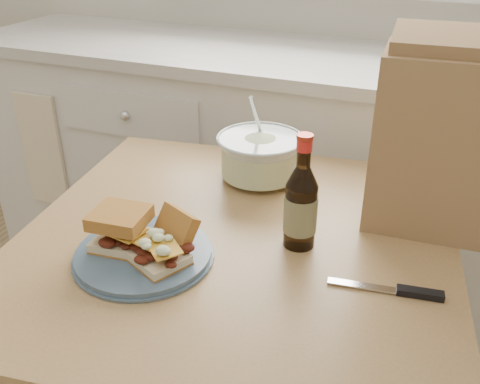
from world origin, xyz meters
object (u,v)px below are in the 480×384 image
at_px(dining_table, 236,278).
at_px(paper_bag, 446,143).
at_px(plate, 144,254).
at_px(beer_bottle, 301,205).
at_px(coleslaw_bowl, 260,158).

distance_m(dining_table, paper_bag, 0.53).
bearing_deg(plate, beer_bottle, 31.76).
height_order(dining_table, coleslaw_bowl, coleslaw_bowl).
xyz_separation_m(dining_table, beer_bottle, (0.13, 0.02, 0.20)).
relative_size(plate, paper_bag, 0.72).
bearing_deg(paper_bag, beer_bottle, -144.28).
bearing_deg(plate, coleslaw_bowl, 78.21).
bearing_deg(paper_bag, plate, -148.00).
bearing_deg(dining_table, beer_bottle, 1.62).
bearing_deg(dining_table, coleslaw_bowl, 91.93).
xyz_separation_m(dining_table, coleslaw_bowl, (-0.05, 0.28, 0.17)).
relative_size(plate, beer_bottle, 1.11).
bearing_deg(plate, dining_table, 46.26).
distance_m(dining_table, beer_bottle, 0.24).
distance_m(dining_table, plate, 0.23).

